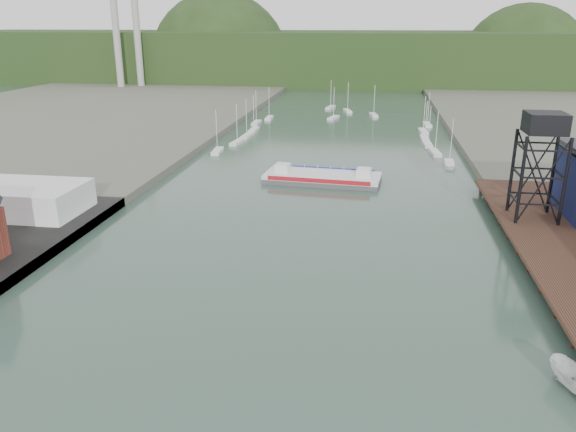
% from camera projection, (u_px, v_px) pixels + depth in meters
% --- Properties ---
extents(east_pier, '(14.00, 70.00, 2.45)m').
position_uv_depth(east_pier, '(572.00, 252.00, 73.62)').
color(east_pier, black).
rests_on(east_pier, ground).
extents(white_shed, '(18.00, 12.00, 4.50)m').
position_uv_depth(white_shed, '(25.00, 199.00, 89.35)').
color(white_shed, silver).
rests_on(white_shed, west_quay).
extents(lift_tower, '(6.50, 6.50, 16.00)m').
position_uv_depth(lift_tower, '(544.00, 130.00, 81.58)').
color(lift_tower, black).
rests_on(lift_tower, east_pier).
extents(marina_sailboats, '(57.71, 92.65, 0.90)m').
position_uv_depth(marina_sailboats, '(339.00, 130.00, 166.78)').
color(marina_sailboats, silver).
rests_on(marina_sailboats, ground).
extents(smokestacks, '(11.20, 8.20, 60.00)m').
position_uv_depth(smokestacks, '(126.00, 24.00, 260.30)').
color(smokestacks, '#9A9A95').
rests_on(smokestacks, ground).
extents(distant_hills, '(500.00, 120.00, 80.00)m').
position_uv_depth(distant_hills, '(352.00, 60.00, 316.29)').
color(distant_hills, '#1F3015').
rests_on(distant_hills, ground).
extents(chain_ferry, '(23.70, 11.13, 3.31)m').
position_uv_depth(chain_ferry, '(322.00, 177.00, 112.85)').
color(chain_ferry, '#464648').
rests_on(chain_ferry, ground).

